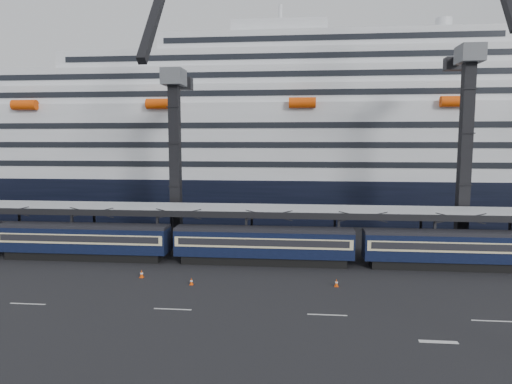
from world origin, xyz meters
TOP-DOWN VIEW (x-y plane):
  - ground at (0.00, 0.00)m, footprint 260.00×260.00m
  - lane_markings at (8.15, -5.23)m, footprint 111.00×4.27m
  - train at (-4.65, 10.00)m, footprint 133.05×3.00m
  - canopy at (0.00, 14.00)m, footprint 130.00×6.25m
  - cruise_ship at (-1.08, 45.99)m, footprint 214.09×28.84m
  - crane_dark_near at (-20.00, 18.59)m, footprint 4.50×17.75m
  - crane_dark_mid at (15.00, 17.59)m, footprint 4.50×18.24m
  - traffic_cone_b at (-19.30, 3.84)m, footprint 0.40×0.40m
  - traffic_cone_c at (-13.99, 2.14)m, footprint 0.34×0.34m
  - traffic_cone_d at (-0.79, 2.94)m, footprint 0.36×0.36m

SIDE VIEW (x-z plane):
  - ground at x=0.00m, z-range 0.00..0.00m
  - lane_markings at x=8.15m, z-range 0.00..0.02m
  - traffic_cone_c at x=-13.99m, z-range 0.00..0.68m
  - traffic_cone_d at x=-0.79m, z-range 0.00..0.72m
  - traffic_cone_b at x=-19.30m, z-range -0.01..0.79m
  - train at x=-4.65m, z-range 0.18..4.23m
  - canopy at x=0.00m, z-range 2.49..8.01m
  - crane_dark_near at x=-20.00m, z-range -5.61..29.47m
  - cruise_ship at x=-1.08m, z-range -4.66..29.34m
  - crane_dark_mid at x=15.00m, z-range -6.46..33.18m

